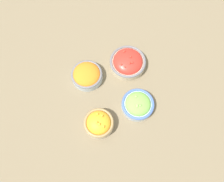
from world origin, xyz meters
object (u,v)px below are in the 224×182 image
Objects in this scene: bowl_squash at (99,123)px; bowl_cherry_tomatoes at (128,62)px; bowl_lettuce at (138,104)px; bowl_carrots at (87,75)px.

bowl_cherry_tomatoes is at bearing -40.55° from bowl_squash.
bowl_carrots is at bearing 41.72° from bowl_lettuce.
bowl_cherry_tomatoes reaches higher than bowl_carrots.
bowl_cherry_tomatoes is 0.33m from bowl_squash.
bowl_lettuce reaches higher than bowl_carrots.
bowl_lettuce is (-0.21, -0.18, -0.00)m from bowl_carrots.
bowl_squash is at bearing 100.10° from bowl_lettuce.
bowl_cherry_tomatoes is (0.01, -0.21, -0.00)m from bowl_carrots.
bowl_carrots is 0.28m from bowl_lettuce.
bowl_lettuce is 1.13× the size of bowl_squash.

